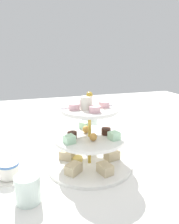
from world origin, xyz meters
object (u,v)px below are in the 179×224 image
water_glass_short_left (28,189)px  butter_knife_right (24,148)px  teacup_with_saucer (9,172)px  water_glass_tall_right (89,126)px  butter_knife_left (169,158)px  tiered_serving_stand (89,144)px

water_glass_short_left → butter_knife_right: size_ratio=0.42×
water_glass_short_left → teacup_with_saucer: size_ratio=0.79×
water_glass_tall_right → butter_knife_left: size_ratio=0.71×
butter_knife_left → butter_knife_right: (0.49, -0.25, 0.00)m
tiered_serving_stand → butter_knife_right: 0.30m
water_glass_tall_right → water_glass_short_left: water_glass_tall_right is taller
water_glass_short_left → water_glass_tall_right: bearing=-128.2°
tiered_serving_stand → butter_knife_left: (-0.29, 0.04, -0.08)m
tiered_serving_stand → butter_knife_right: tiered_serving_stand is taller
tiered_serving_stand → water_glass_tall_right: bearing=-108.3°
water_glass_short_left → butter_knife_right: (0.00, -0.33, -0.03)m
water_glass_short_left → tiered_serving_stand: bearing=-148.2°
butter_knife_left → butter_knife_right: size_ratio=1.00×
tiered_serving_stand → water_glass_tall_right: 0.24m
tiered_serving_stand → teacup_with_saucer: 0.26m
teacup_with_saucer → butter_knife_left: (-0.54, 0.04, -0.02)m
water_glass_tall_right → butter_knife_left: 0.35m
teacup_with_saucer → butter_knife_right: size_ratio=0.53×
butter_knife_right → water_glass_short_left: bearing=49.1°
water_glass_tall_right → butter_knife_right: size_ratio=0.71×
tiered_serving_stand → water_glass_short_left: 0.24m
water_glass_tall_right → teacup_with_saucer: size_ratio=1.34×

